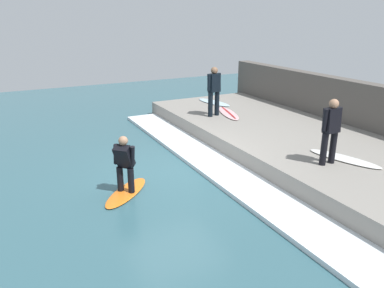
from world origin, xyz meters
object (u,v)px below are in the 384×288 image
surfer_waiting_near (331,128)px  surfer_waiting_far (214,89)px  surfboard_waiting_near (344,158)px  surfboard_spare (214,102)px  surfboard_riding (126,192)px  surfboard_waiting_far (228,113)px  surfer_riding (124,161)px

surfer_waiting_near → surfer_waiting_far: (-0.13, 5.16, 0.08)m
surfboard_waiting_near → surfboard_spare: (0.33, 6.92, 0.00)m
surfboard_riding → surfboard_spare: size_ratio=0.84×
surfboard_waiting_near → surfboard_spare: 6.92m
surfboard_riding → surfboard_waiting_far: surfboard_waiting_far is taller
surfboard_waiting_near → surfer_waiting_far: size_ratio=1.09×
surfboard_waiting_near → surfer_riding: bearing=161.5°
surfboard_spare → surfboard_waiting_far: bearing=-103.8°
surfboard_spare → surfboard_riding: bearing=-135.9°
surfboard_riding → surfer_waiting_near: bearing=-20.7°
surfer_riding → surfboard_spare: (5.39, 5.22, -0.24)m
surfer_riding → surfer_waiting_far: surfer_waiting_far is taller
surfer_waiting_near → surfboard_spare: size_ratio=0.85×
surfer_riding → surfboard_waiting_far: (4.95, 3.44, -0.24)m
surfer_waiting_far → surfboard_spare: bearing=59.2°
surfboard_riding → surfer_riding: 0.77m
surfer_waiting_near → surfboard_waiting_near: bearing=-0.2°
surfer_riding → surfboard_waiting_far: bearing=34.8°
surfboard_riding → surfer_waiting_far: bearing=38.6°
surfboard_riding → surfboard_waiting_near: size_ratio=0.83×
surfboard_waiting_near → surfboard_spare: size_ratio=1.01×
surfer_riding → surfboard_spare: bearing=44.1°
surfboard_riding → surfer_waiting_far: 5.74m
surfer_riding → surfer_waiting_near: 4.82m
surfboard_spare → surfer_waiting_far: bearing=-120.8°
surfer_riding → surfboard_riding: bearing=153.4°
surfboard_waiting_near → surfboard_riding: bearing=161.5°
surfer_waiting_far → surfboard_spare: size_ratio=0.92×
surfer_waiting_near → surfboard_waiting_far: 5.22m
surfboard_riding → surfboard_spare: surfboard_spare is taller
surfboard_waiting_far → surfboard_spare: (0.44, 1.78, -0.00)m
surfboard_waiting_far → surfboard_spare: bearing=76.2°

